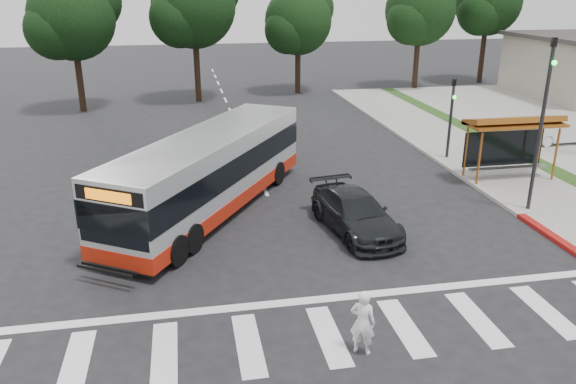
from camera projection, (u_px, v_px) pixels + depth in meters
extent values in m
plane|color=black|center=(290.00, 248.00, 18.56)|extent=(140.00, 140.00, 0.00)
cube|color=gray|center=(477.00, 159.00, 27.82)|extent=(4.00, 40.00, 0.12)
cube|color=#9E9991|center=(440.00, 161.00, 27.47)|extent=(0.30, 40.00, 0.15)
cube|color=maroon|center=(573.00, 250.00, 18.25)|extent=(0.32, 6.00, 0.15)
cube|color=silver|center=(329.00, 335.00, 13.95)|extent=(18.00, 2.60, 0.01)
cylinder|color=#965019|center=(479.00, 159.00, 23.74)|extent=(0.10, 0.10, 2.30)
cylinder|color=#965019|center=(556.00, 155.00, 24.37)|extent=(0.10, 0.10, 2.30)
cylinder|color=#965019|center=(466.00, 151.00, 24.85)|extent=(0.10, 0.10, 2.30)
cylinder|color=#965019|center=(539.00, 147.00, 25.47)|extent=(0.10, 0.10, 2.30)
cube|color=#965019|center=(514.00, 124.00, 24.15)|extent=(4.20, 1.60, 0.12)
cube|color=#965019|center=(514.00, 120.00, 24.15)|extent=(4.20, 1.32, 0.51)
cube|color=black|center=(503.00, 148.00, 25.14)|extent=(3.80, 0.06, 1.60)
cube|color=gray|center=(508.00, 168.00, 24.85)|extent=(3.60, 0.40, 0.08)
cylinder|color=black|center=(540.00, 129.00, 20.48)|extent=(0.14, 0.14, 6.50)
imported|color=black|center=(553.00, 52.00, 19.53)|extent=(0.16, 0.20, 1.00)
sphere|color=#19E533|center=(554.00, 63.00, 19.49)|extent=(0.18, 0.18, 0.18)
cylinder|color=black|center=(450.00, 120.00, 27.37)|extent=(0.14, 0.14, 4.00)
imported|color=black|center=(454.00, 89.00, 26.85)|extent=(0.16, 0.20, 1.00)
sphere|color=#19E533|center=(455.00, 97.00, 26.80)|extent=(0.18, 0.18, 0.18)
cylinder|color=black|center=(416.00, 61.00, 46.35)|extent=(0.44, 0.44, 4.40)
sphere|color=black|center=(420.00, 10.00, 44.97)|extent=(5.60, 5.60, 5.60)
sphere|color=black|center=(411.00, 20.00, 44.39)|extent=(3.92, 3.92, 3.92)
cylinder|color=black|center=(482.00, 55.00, 49.37)|extent=(0.44, 0.44, 4.84)
sphere|color=black|center=(488.00, 2.00, 47.85)|extent=(5.60, 5.60, 5.60)
sphere|color=black|center=(481.00, 12.00, 47.30)|extent=(3.92, 3.92, 3.92)
cylinder|color=black|center=(197.00, 68.00, 41.33)|extent=(0.44, 0.44, 4.84)
sphere|color=black|center=(194.00, 6.00, 39.81)|extent=(6.00, 6.00, 6.00)
sphere|color=black|center=(179.00, 18.00, 39.20)|extent=(4.20, 4.20, 4.20)
cylinder|color=black|center=(298.00, 68.00, 44.72)|extent=(0.44, 0.44, 3.96)
sphere|color=black|center=(298.00, 21.00, 43.48)|extent=(5.20, 5.20, 5.20)
sphere|color=black|center=(309.00, 8.00, 44.06)|extent=(3.90, 3.90, 3.90)
sphere|color=black|center=(288.00, 30.00, 42.94)|extent=(3.64, 3.64, 3.64)
cylinder|color=black|center=(80.00, 79.00, 38.18)|extent=(0.44, 0.44, 4.40)
sphere|color=black|center=(72.00, 17.00, 36.79)|extent=(5.60, 5.60, 5.60)
sphere|color=black|center=(90.00, 1.00, 37.41)|extent=(4.20, 4.20, 4.20)
sphere|color=black|center=(56.00, 29.00, 36.22)|extent=(3.92, 3.92, 3.92)
imported|color=white|center=(363.00, 322.00, 13.04)|extent=(0.72, 0.65, 1.65)
imported|color=black|center=(355.00, 213.00, 19.64)|extent=(2.62, 5.01, 1.39)
imported|color=silver|center=(559.00, 132.00, 30.37)|extent=(3.77, 1.44, 1.23)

